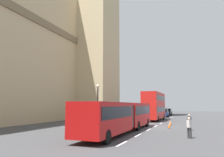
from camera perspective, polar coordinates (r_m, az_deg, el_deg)
name	(u,v)px	position (r m, az deg, el deg)	size (l,w,h in m)	color
ground_plane	(154,127)	(27.26, 10.98, -12.60)	(160.00, 160.00, 0.00)	#424244
lane_centre_marking	(161,123)	(33.38, 12.91, -11.52)	(39.00, 0.16, 0.01)	silver
articulated_bus	(122,114)	(21.56, 2.57, -9.54)	(16.10, 2.54, 2.90)	#B20F0F
double_decker_bus	(154,105)	(39.43, 11.15, -6.94)	(10.51, 2.54, 4.90)	red
sedan_lead	(164,113)	(51.43, 13.69, -8.90)	(4.40, 1.86, 1.85)	navy
sedan_trailing	(168,112)	(58.43, 14.63, -8.64)	(4.40, 1.86, 1.85)	black
traffic_cone_west	(169,126)	(26.37, 14.94, -12.06)	(0.36, 0.36, 0.58)	black
traffic_cone_middle	(170,124)	(28.99, 15.07, -11.59)	(0.36, 0.36, 0.58)	black
traffic_cone_east	(170,123)	(31.35, 15.29, -11.23)	(0.36, 0.36, 0.58)	black
street_lamp	(98,102)	(27.01, -3.82, -6.27)	(0.44, 0.44, 5.27)	black
pedestrian_near_cones	(189,127)	(18.84, 19.85, -12.00)	(0.46, 0.39, 1.69)	#333333
pedestrian_by_kerb	(189,122)	(24.69, 19.89, -10.75)	(0.36, 0.44, 1.69)	#726651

